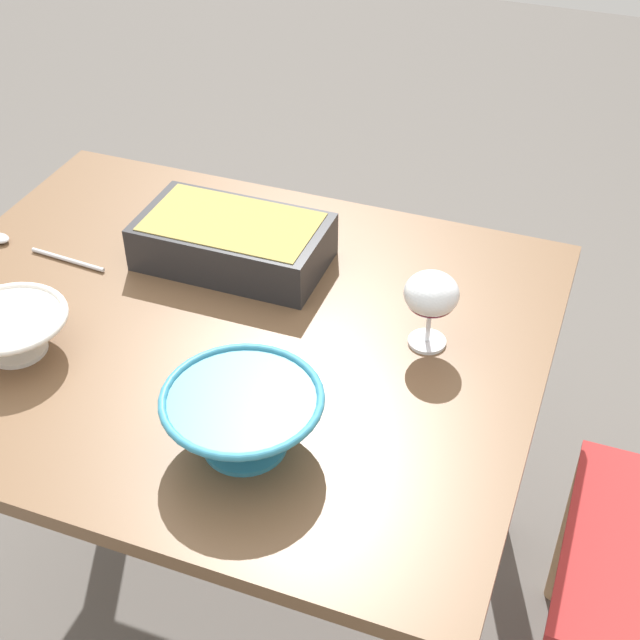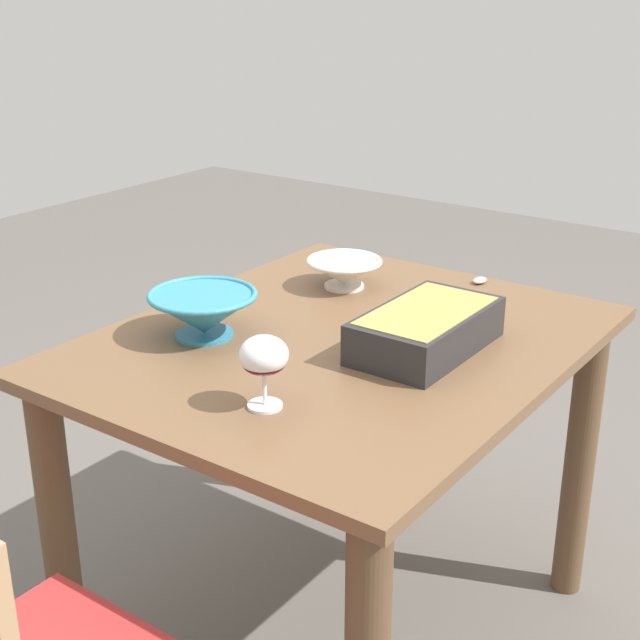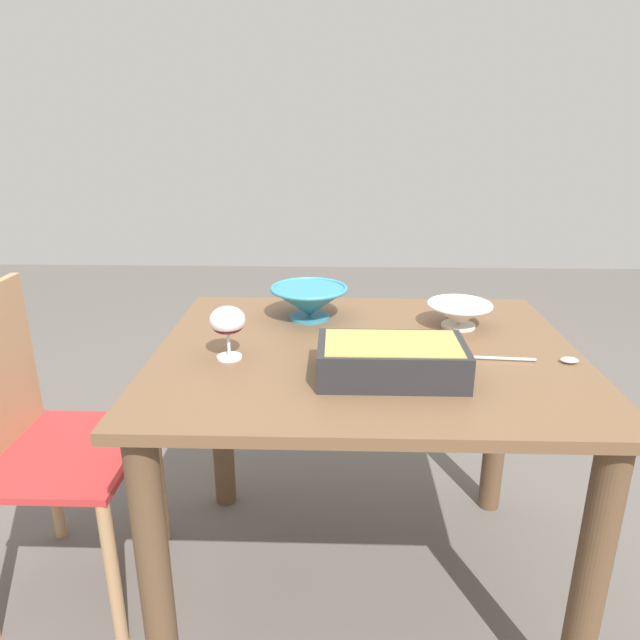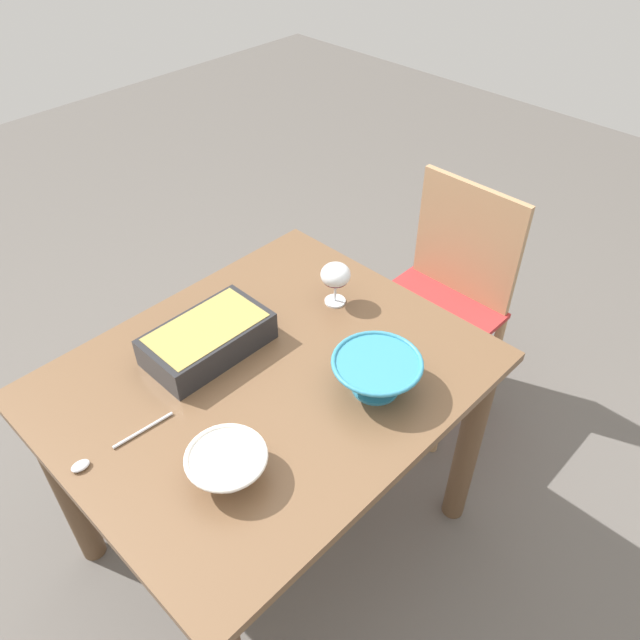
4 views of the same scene
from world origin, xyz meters
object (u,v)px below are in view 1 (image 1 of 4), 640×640
(dining_table, at_px, (222,391))
(serving_spoon, at_px, (23,246))
(casserole_dish, at_px, (233,239))
(mixing_bowl, at_px, (243,418))
(wine_glass, at_px, (431,297))
(small_bowl, at_px, (13,330))

(dining_table, distance_m, serving_spoon, 0.48)
(dining_table, xyz_separation_m, casserole_dish, (-0.05, 0.18, 0.21))
(dining_table, bearing_deg, mixing_bowl, -56.05)
(wine_glass, relative_size, serving_spoon, 0.52)
(dining_table, height_order, small_bowl, small_bowl)
(casserole_dish, bearing_deg, mixing_bowl, -63.37)
(casserole_dish, height_order, small_bowl, casserole_dish)
(wine_glass, height_order, serving_spoon, wine_glass)
(casserole_dish, relative_size, mixing_bowl, 1.46)
(dining_table, relative_size, serving_spoon, 4.18)
(small_bowl, bearing_deg, serving_spoon, 123.17)
(wine_glass, bearing_deg, casserole_dish, 165.40)
(mixing_bowl, relative_size, small_bowl, 1.25)
(dining_table, bearing_deg, casserole_dish, 105.07)
(wine_glass, height_order, mixing_bowl, wine_glass)
(casserole_dish, distance_m, mixing_bowl, 0.47)
(mixing_bowl, xyz_separation_m, serving_spoon, (-0.60, 0.32, -0.05))
(mixing_bowl, bearing_deg, wine_glass, 59.50)
(wine_glass, distance_m, small_bowl, 0.68)
(small_bowl, bearing_deg, wine_glass, 22.08)
(wine_glass, bearing_deg, mixing_bowl, -120.50)
(dining_table, relative_size, casserole_dish, 3.23)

